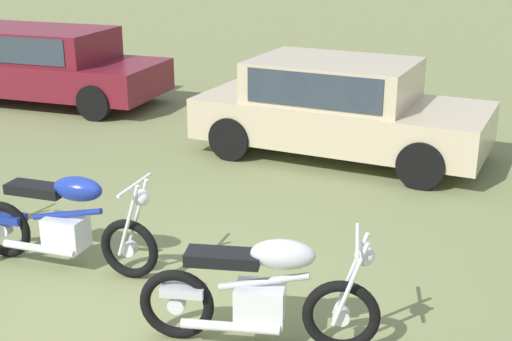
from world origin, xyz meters
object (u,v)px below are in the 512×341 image
motorcycle_silver (261,292)px  car_beige (338,103)px  motorcycle_blue (65,222)px  car_burgundy (43,60)px

motorcycle_silver → car_beige: car_beige is taller
motorcycle_blue → car_beige: car_beige is taller
motorcycle_blue → car_beige: size_ratio=0.48×
motorcycle_blue → motorcycle_silver: same height
car_burgundy → car_beige: size_ratio=1.05×
motorcycle_blue → car_burgundy: bearing=126.0°
car_burgundy → motorcycle_blue: bearing=-53.5°
motorcycle_blue → car_beige: (1.01, 4.71, 0.31)m
motorcycle_silver → car_burgundy: (-7.61, 5.52, 0.35)m
car_beige → car_burgundy: bearing=173.1°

